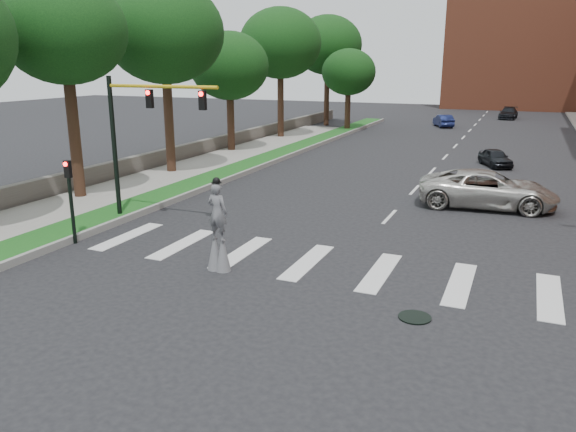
# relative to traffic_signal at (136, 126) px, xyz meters

# --- Properties ---
(ground_plane) EXTENTS (160.00, 160.00, 0.00)m
(ground_plane) POSITION_rel_traffic_signal_xyz_m (9.78, -3.00, -4.15)
(ground_plane) COLOR black
(ground_plane) RESTS_ON ground
(grass_median) EXTENTS (2.00, 60.00, 0.25)m
(grass_median) POSITION_rel_traffic_signal_xyz_m (-1.72, 17.00, -4.03)
(grass_median) COLOR #164D18
(grass_median) RESTS_ON ground
(median_curb) EXTENTS (0.20, 60.00, 0.28)m
(median_curb) POSITION_rel_traffic_signal_xyz_m (-0.67, 17.00, -4.01)
(median_curb) COLOR gray
(median_curb) RESTS_ON ground
(sidewalk_left) EXTENTS (4.00, 60.00, 0.18)m
(sidewalk_left) POSITION_rel_traffic_signal_xyz_m (-4.72, 7.00, -4.06)
(sidewalk_left) COLOR gray
(sidewalk_left) RESTS_ON ground
(stone_wall) EXTENTS (0.50, 56.00, 1.10)m
(stone_wall) POSITION_rel_traffic_signal_xyz_m (-7.22, 19.00, -3.60)
(stone_wall) COLOR #56514A
(stone_wall) RESTS_ON ground
(manhole) EXTENTS (0.90, 0.90, 0.04)m
(manhole) POSITION_rel_traffic_signal_xyz_m (12.78, -5.00, -4.13)
(manhole) COLOR black
(manhole) RESTS_ON ground
(building_backdrop) EXTENTS (26.00, 14.00, 18.00)m
(building_backdrop) POSITION_rel_traffic_signal_xyz_m (15.78, 75.00, 4.85)
(building_backdrop) COLOR #9C4C31
(building_backdrop) RESTS_ON ground
(traffic_signal) EXTENTS (5.30, 0.23, 6.20)m
(traffic_signal) POSITION_rel_traffic_signal_xyz_m (0.00, 0.00, 0.00)
(traffic_signal) COLOR black
(traffic_signal) RESTS_ON ground
(secondary_signal) EXTENTS (0.25, 0.21, 3.23)m
(secondary_signal) POSITION_rel_traffic_signal_xyz_m (-0.52, -3.50, -2.20)
(secondary_signal) COLOR black
(secondary_signal) RESTS_ON ground
(stilt_performer) EXTENTS (0.84, 0.54, 3.18)m
(stilt_performer) POSITION_rel_traffic_signal_xyz_m (6.03, -3.86, -2.83)
(stilt_performer) COLOR #311D13
(stilt_performer) RESTS_ON ground
(suv_crossing) EXTENTS (6.59, 3.45, 1.77)m
(suv_crossing) POSITION_rel_traffic_signal_xyz_m (13.67, 8.55, -3.27)
(suv_crossing) COLOR beige
(suv_crossing) RESTS_ON ground
(car_near) EXTENTS (2.69, 3.69, 1.17)m
(car_near) POSITION_rel_traffic_signal_xyz_m (13.37, 20.35, -3.57)
(car_near) COLOR black
(car_near) RESTS_ON ground
(car_mid) EXTENTS (2.80, 4.22, 1.31)m
(car_mid) POSITION_rel_traffic_signal_xyz_m (6.77, 43.38, -3.49)
(car_mid) COLOR navy
(car_mid) RESTS_ON ground
(car_far) EXTENTS (2.25, 4.89, 1.38)m
(car_far) POSITION_rel_traffic_signal_xyz_m (12.88, 55.56, -3.46)
(car_far) COLOR black
(car_far) RESTS_ON ground
(tree_1) EXTENTS (5.93, 5.93, 10.70)m
(tree_1) POSITION_rel_traffic_signal_xyz_m (-5.52, 2.24, 3.97)
(tree_1) COLOR #311D13
(tree_1) RESTS_ON ground
(tree_2) EXTENTS (7.06, 7.06, 11.45)m
(tree_2) POSITION_rel_traffic_signal_xyz_m (-5.13, 9.78, 4.26)
(tree_2) COLOR #311D13
(tree_2) RESTS_ON ground
(tree_3) EXTENTS (5.95, 5.95, 9.01)m
(tree_3) POSITION_rel_traffic_signal_xyz_m (-5.91, 19.04, 2.30)
(tree_3) COLOR #311D13
(tree_3) RESTS_ON ground
(tree_4) EXTENTS (7.24, 7.24, 11.43)m
(tree_4) POSITION_rel_traffic_signal_xyz_m (-5.63, 27.96, 4.18)
(tree_4) COLOR #311D13
(tree_4) RESTS_ON ground
(tree_5) EXTENTS (7.34, 7.34, 11.64)m
(tree_5) POSITION_rel_traffic_signal_xyz_m (-5.40, 39.98, 4.34)
(tree_5) COLOR #311D13
(tree_5) RESTS_ON ground
(tree_6) EXTENTS (5.34, 5.34, 8.08)m
(tree_6) POSITION_rel_traffic_signal_xyz_m (-1.71, 35.84, 1.62)
(tree_6) COLOR #311D13
(tree_6) RESTS_ON ground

